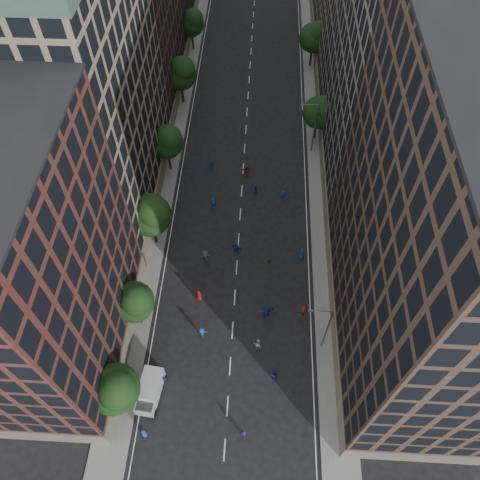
{
  "coord_description": "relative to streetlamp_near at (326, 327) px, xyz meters",
  "views": [
    {
      "loc": [
        2.16,
        -10.41,
        52.31
      ],
      "look_at": [
        0.28,
        25.53,
        2.0
      ],
      "focal_mm": 35.0,
      "sensor_mm": 36.0,
      "label": 1
    }
  ],
  "objects": [
    {
      "name": "ground",
      "position": [
        -10.37,
        28.0,
        -5.17
      ],
      "size": [
        240.0,
        240.0,
        0.0
      ],
      "primitive_type": "plane",
      "color": "black",
      "rests_on": "ground"
    },
    {
      "name": "sidewalk_left",
      "position": [
        -22.37,
        35.5,
        -5.09
      ],
      "size": [
        4.0,
        105.0,
        0.15
      ],
      "primitive_type": "cube",
      "color": "slate",
      "rests_on": "ground"
    },
    {
      "name": "sidewalk_right",
      "position": [
        1.63,
        35.5,
        -5.09
      ],
      "size": [
        4.0,
        105.0,
        0.15
      ],
      "primitive_type": "cube",
      "color": "slate",
      "rests_on": "ground"
    },
    {
      "name": "bldg_left_a",
      "position": [
        -29.37,
        -1.0,
        9.83
      ],
      "size": [
        14.0,
        22.0,
        30.0
      ],
      "primitive_type": "cube",
      "color": "#552820",
      "rests_on": "ground"
    },
    {
      "name": "bldg_left_b",
      "position": [
        -29.37,
        23.0,
        11.83
      ],
      "size": [
        14.0,
        26.0,
        34.0
      ],
      "primitive_type": "cube",
      "color": "#8C745C",
      "rests_on": "ground"
    },
    {
      "name": "bldg_left_c",
      "position": [
        -29.37,
        46.0,
        8.83
      ],
      "size": [
        14.0,
        20.0,
        28.0
      ],
      "primitive_type": "cube",
      "color": "#552820",
      "rests_on": "ground"
    },
    {
      "name": "bldg_right_a",
      "position": [
        8.63,
        3.0,
        12.83
      ],
      "size": [
        14.0,
        30.0,
        36.0
      ],
      "primitive_type": "cube",
      "color": "#4B3428",
      "rests_on": "ground"
    },
    {
      "name": "bldg_right_b",
      "position": [
        8.63,
        32.0,
        11.33
      ],
      "size": [
        14.0,
        28.0,
        33.0
      ],
      "primitive_type": "cube",
      "color": "#6C6659",
      "rests_on": "ground"
    },
    {
      "name": "tree_left_0",
      "position": [
        -21.38,
        -8.15,
        0.79
      ],
      "size": [
        5.2,
        5.2,
        8.83
      ],
      "color": "black",
      "rests_on": "ground"
    },
    {
      "name": "tree_left_1",
      "position": [
        -21.39,
        1.86,
        0.38
      ],
      "size": [
        4.8,
        4.8,
        8.21
      ],
      "color": "black",
      "rests_on": "ground"
    },
    {
      "name": "tree_left_2",
      "position": [
        -21.36,
        13.83,
        1.19
      ],
      "size": [
        5.6,
        5.6,
        9.45
      ],
      "color": "black",
      "rests_on": "ground"
    },
    {
      "name": "tree_left_3",
      "position": [
        -21.38,
        27.85,
        0.65
      ],
      "size": [
        5.0,
        5.0,
        8.58
      ],
      "color": "black",
      "rests_on": "ground"
    },
    {
      "name": "tree_left_4",
      "position": [
        -21.37,
        43.84,
        0.93
      ],
      "size": [
        5.4,
        5.4,
        9.08
      ],
      "color": "black",
      "rests_on": "ground"
    },
    {
      "name": "tree_left_5",
      "position": [
        -21.39,
        59.86,
        0.51
      ],
      "size": [
        4.8,
        4.8,
        8.33
      ],
      "color": "black",
      "rests_on": "ground"
    },
    {
      "name": "tree_right_a",
      "position": [
        1.02,
        35.85,
        0.46
      ],
      "size": [
        5.0,
        5.0,
        8.39
      ],
      "color": "black",
      "rests_on": "ground"
    },
    {
      "name": "tree_right_b",
      "position": [
        1.02,
        55.85,
        0.79
      ],
      "size": [
        5.2,
        5.2,
        8.83
      ],
      "color": "black",
      "rests_on": "ground"
    },
    {
      "name": "streetlamp_near",
      "position": [
        0.0,
        0.0,
        0.0
      ],
      "size": [
        2.64,
        0.22,
        9.06
      ],
      "color": "#595B60",
      "rests_on": "ground"
    },
    {
      "name": "streetlamp_far",
      "position": [
        0.0,
        33.0,
        0.0
      ],
      "size": [
        2.64,
        0.22,
        9.06
      ],
      "color": "#595B60",
      "rests_on": "ground"
    },
    {
      "name": "cargo_van",
      "position": [
        -18.87,
        -6.66,
        -3.81
      ],
      "size": [
        2.81,
        5.05,
        2.57
      ],
      "rotation": [
        0.0,
        0.0,
        -0.12
      ],
      "color": "silver",
      "rests_on": "ground"
    },
    {
      "name": "skater_0",
      "position": [
        -18.87,
        -11.0,
        -4.35
      ],
      "size": [
        0.83,
        0.57,
        1.64
      ],
      "primitive_type": "imported",
      "rotation": [
        0.0,
        0.0,
        3.21
      ],
      "color": "#1646B6",
      "rests_on": "ground"
    },
    {
      "name": "skater_1",
      "position": [
        -8.42,
        -10.49,
        -4.35
      ],
      "size": [
        0.68,
        0.55,
        1.64
      ],
      "primitive_type": "imported",
      "rotation": [
        0.0,
        0.0,
        3.44
      ],
      "color": "#161FB4",
      "rests_on": "ground"
    },
    {
      "name": "skater_2",
      "position": [
        -5.39,
        -4.01,
        -4.27
      ],
      "size": [
        1.06,
        0.95,
        1.8
      ],
      "primitive_type": "imported",
      "rotation": [
        0.0,
        0.0,
        3.5
      ],
      "color": "#1C16B5",
      "rests_on": "ground"
    },
    {
      "name": "skater_3",
      "position": [
        -13.93,
        0.62,
        -4.27
      ],
      "size": [
        1.29,
        0.94,
        1.79
      ],
      "primitive_type": "imported",
      "rotation": [
        0.0,
        0.0,
        3.4
      ],
      "color": "#124999",
      "rests_on": "ground"
    },
    {
      "name": "skater_4",
      "position": [
        -17.58,
        -5.27,
        -4.33
      ],
      "size": [
        1.04,
        0.55,
        1.69
      ],
      "primitive_type": "imported",
      "rotation": [
        0.0,
        0.0,
        3.29
      ],
      "color": "#123B95",
      "rests_on": "ground"
    },
    {
      "name": "skater_5",
      "position": [
        -6.32,
        3.73,
        -4.21
      ],
      "size": [
        1.86,
        1.06,
        1.91
      ],
      "primitive_type": "imported",
      "rotation": [
        0.0,
        0.0,
        3.44
      ],
      "color": "#153AAB",
      "rests_on": "ground"
    },
    {
      "name": "skater_6",
      "position": [
        -14.78,
        5.48,
        -4.22
      ],
      "size": [
        0.95,
        0.63,
        1.9
      ],
      "primitive_type": "imported",
      "rotation": [
        0.0,
        0.0,
        3.11
      ],
      "color": "maroon",
      "rests_on": "ground"
    },
    {
      "name": "skater_7",
      "position": [
        -1.87,
        4.2,
        -4.24
      ],
      "size": [
        0.77,
        0.6,
        1.86
      ],
      "primitive_type": "imported",
      "rotation": [
        0.0,
        0.0,
        2.89
      ],
      "color": "maroon",
      "rests_on": "ground"
    },
    {
      "name": "skater_8",
      "position": [
        -7.29,
        -0.47,
        -4.2
      ],
      "size": [
        0.96,
        0.75,
        1.94
      ],
      "primitive_type": "imported",
      "rotation": [
        0.0,
        0.0,
        3.12
      ],
      "color": "beige",
      "rests_on": "ground"
    },
    {
      "name": "skater_9",
      "position": [
        -14.55,
        11.48,
        -4.21
      ],
      "size": [
        1.35,
        0.95,
        1.91
      ],
      "primitive_type": "imported",
      "rotation": [
        0.0,
        0.0,
        3.35
      ],
      "color": "#46454B",
      "rests_on": "ground"
    },
    {
      "name": "skater_10",
      "position": [
        -6.16,
        11.05,
        -4.38
      ],
      "size": [
        0.93,
        0.4,
        1.58
      ],
      "primitive_type": "imported",
      "rotation": [
        0.0,
        0.0,
        3.16
      ],
      "color": "#1E642E",
      "rests_on": "ground"
    },
    {
      "name": "skater_11",
      "position": [
        -10.54,
        12.92,
        -4.25
      ],
      "size": [
        1.78,
        0.99,
        1.83
      ],
      "primitive_type": "imported",
      "rotation": [
        0.0,
        0.0,
        2.86
      ],
      "color": "#1D17BE",
      "rests_on": "ground"
    },
    {
      "name": "skater_12",
      "position": [
        -1.87,
        12.55,
        -4.27
      ],
      "size": [
        0.97,
        0.72,
        1.8
      ],
      "primitive_type": "imported",
      "rotation": [
        0.0,
        0.0,
        2.97
      ],
      "color": "navy",
      "rests_on": "ground"
    },
    {
      "name": "skater_13",
      "position": [
        -14.33,
        20.63,
        -4.24
      ],
      "size": [
        0.7,
        0.48,
        1.85
      ],
      "primitive_type": "imported",
      "rotation": [
        0.0,
        0.0,
        3.2
      ],
      "color": "#1654B2",
      "rests_on": "ground"
    },
    {
      "name": "skater_14",
      "position": [
        -8.38,
        23.56,
        -4.33
      ],
      "size": [
        0.96,
        0.84,
        1.68
      ],
      "primitive_type": "imported",
      "rotation": [
        0.0,
        0.0,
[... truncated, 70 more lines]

